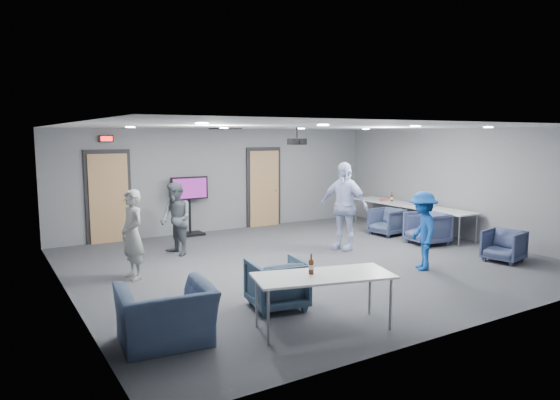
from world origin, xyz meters
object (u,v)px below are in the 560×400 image
person_b (176,219)px  table_right_a (386,202)px  bottle_front (311,267)px  person_a (132,234)px  person_c (344,206)px  bottle_right (392,198)px  chair_right_a (387,222)px  person_d (423,231)px  table_right_b (440,211)px  table_front_left (323,278)px  chair_right_c (504,246)px  chair_front_b (166,315)px  projector (297,141)px  tv_stand (190,202)px  chair_right_b (427,228)px  chair_front_a (277,284)px

person_b → table_right_a: size_ratio=0.82×
table_right_a → bottle_front: bearing=129.7°
person_a → table_right_a: 7.49m
person_b → person_c: 3.65m
bottle_right → chair_right_a: bearing=-139.7°
person_d → chair_right_a: bearing=-179.4°
table_right_b → table_front_left: same height
chair_right_c → table_right_b: (0.65, 2.21, 0.36)m
chair_right_a → table_right_a: bearing=133.4°
person_d → chair_front_b: person_d is taller
person_a → person_b: bearing=124.8°
projector → chair_right_a: bearing=19.9°
person_a → bottle_front: (1.38, -3.52, 0.03)m
chair_right_a → bottle_front: size_ratio=2.77×
person_c → table_front_left: (-3.12, -3.50, -0.29)m
chair_right_c → projector: bearing=-139.8°
chair_right_a → chair_right_c: (0.12, -3.22, -0.02)m
chair_front_b → table_front_left: table_front_left is taller
table_right_b → tv_stand: size_ratio=1.22×
projector → person_a: bearing=-172.7°
chair_right_b → bottle_front: 5.96m
person_a → table_right_a: size_ratio=0.83×
person_c → tv_stand: (-2.35, 3.24, -0.13)m
chair_right_c → projector: (-3.29, 2.59, 2.08)m
person_c → chair_front_b: size_ratio=1.75×
chair_front_b → bottle_front: size_ratio=4.11×
person_b → table_right_b: 6.34m
projector → tv_stand: bearing=118.2°
chair_right_a → chair_right_c: size_ratio=1.06×
chair_right_c → bottle_front: size_ratio=2.62×
person_b → person_c: (3.37, -1.40, 0.20)m
person_d → chair_front_b: 5.33m
table_right_b → table_front_left: bearing=118.4°
table_front_left → projector: projector is taller
chair_front_a → projector: (2.02, 2.55, 2.04)m
chair_right_b → bottle_right: bottle_right is taller
chair_right_b → table_right_b: 0.83m
bottle_front → person_d: bearing=20.4°
person_c → bottle_right: person_c is taller
chair_right_a → chair_front_b: bearing=-68.4°
table_right_a → chair_right_b: bearing=161.6°
table_front_left → chair_front_a: bearing=111.1°
chair_right_c → table_front_left: bearing=-91.2°
chair_front_b → bottle_right: bearing=-145.4°
person_d → projector: bearing=-113.9°
chair_right_a → chair_right_c: chair_right_a is taller
table_right_a → chair_right_c: bearing=171.0°
person_b → chair_front_a: size_ratio=1.95×
chair_front_a → person_a: bearing=-53.2°
table_right_a → tv_stand: (-5.07, 1.69, 0.16)m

